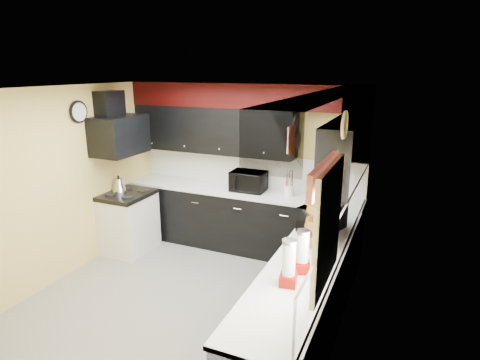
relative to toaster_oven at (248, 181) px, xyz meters
The scene contains 35 objects.
ground 1.87m from the toaster_oven, 95.03° to the right, with size 3.60×3.60×0.00m, color gray.
wall_back 0.35m from the toaster_oven, 115.12° to the left, with size 3.60×0.06×2.50m, color #E0C666.
wall_right 2.26m from the toaster_oven, 42.28° to the right, with size 0.06×3.60×2.50m, color #E0C666.
wall_left 2.46m from the toaster_oven, 141.91° to the right, with size 0.06×3.60×2.50m, color #E0C666.
ceiling 2.08m from the toaster_oven, 95.03° to the right, with size 3.60×3.60×0.06m, color white.
cab_back 0.65m from the toaster_oven, behind, with size 3.60×0.60×0.90m, color black.
cab_right 2.36m from the toaster_oven, 53.03° to the right, with size 0.60×3.00×0.90m, color black.
counter_back 0.21m from the toaster_oven, behind, with size 3.62×0.64×0.04m, color white.
counter_right 2.28m from the toaster_oven, 53.03° to the right, with size 0.64×3.02×0.04m, color white.
splash_back 0.32m from the toaster_oven, 115.91° to the left, with size 3.60×0.02×0.50m, color white.
splash_right 2.25m from the toaster_oven, 42.45° to the right, with size 0.02×3.60×0.50m, color white.
upper_back 0.96m from the toaster_oven, behind, with size 2.60×0.35×0.70m, color black.
upper_right 1.76m from the toaster_oven, 22.42° to the right, with size 0.35×1.80×0.70m, color black.
soffit_back 1.25m from the toaster_oven, 141.92° to the left, with size 3.60×0.36×0.35m, color black.
soffit_right 2.57m from the toaster_oven, 48.76° to the right, with size 0.36×3.24×0.35m, color black.
stove 1.92m from the toaster_oven, 154.89° to the right, with size 0.60×0.75×0.86m, color white.
cooktop 1.81m from the toaster_oven, 154.89° to the right, with size 0.62×0.77×0.06m, color black.
hood 1.97m from the toaster_oven, 155.55° to the right, with size 0.50×0.78×0.55m, color black.
hood_duct 2.26m from the toaster_oven, 157.11° to the right, with size 0.24×0.40×0.40m, color black.
window 2.96m from the toaster_oven, 55.64° to the right, with size 0.03×0.86×0.96m, color white, non-canonical shape.
valance 3.02m from the toaster_oven, 56.54° to the right, with size 0.04×0.88×0.20m, color red.
pan_top 1.14m from the toaster_oven, ahead, with size 0.03×0.22×0.40m, color black, non-canonical shape.
pan_mid 0.96m from the toaster_oven, ahead, with size 0.03×0.28×0.46m, color black, non-canonical shape.
pan_low 0.95m from the toaster_oven, 13.47° to the left, with size 0.03×0.24×0.42m, color black, non-canonical shape.
cut_board 1.02m from the toaster_oven, 17.19° to the right, with size 0.03×0.26×0.35m, color white.
baskets 2.02m from the toaster_oven, 46.58° to the right, with size 0.27×0.27×0.50m, color brown, non-canonical shape.
clock 2.52m from the toaster_oven, 146.38° to the right, with size 0.03×0.30×0.30m, color black, non-canonical shape.
deco_plate 2.74m from the toaster_oven, 48.74° to the right, with size 0.03×0.24×0.24m, color white, non-canonical shape.
toaster_oven is the anchor object (origin of this frame).
microwave 1.70m from the toaster_oven, 38.29° to the right, with size 0.52×0.36×0.29m, color black.
utensil_crock 0.64m from the toaster_oven, ahead, with size 0.14×0.14×0.15m, color white.
knife_block 0.97m from the toaster_oven, ahead, with size 0.11×0.16×0.25m, color black.
kettle 1.95m from the toaster_oven, 158.51° to the right, with size 0.21×0.21×0.19m, color #A9A9AE, non-canonical shape.
dispenser_a 2.51m from the toaster_oven, 56.50° to the right, with size 0.14×0.14×0.37m, color #640C0A, non-canonical shape.
dispenser_b 2.71m from the toaster_oven, 60.44° to the right, with size 0.14×0.14×0.38m, color #740C00, non-canonical shape.
Camera 1 is at (2.31, -3.78, 2.71)m, focal length 30.00 mm.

